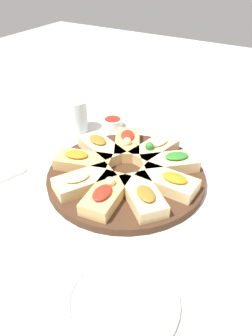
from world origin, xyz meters
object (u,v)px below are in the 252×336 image
water_glass (77,116)px  napkin_stack (0,171)px  serving_board (126,176)px  plate_right (122,301)px  dipping_bowl (113,123)px

water_glass → napkin_stack: 0.32m
serving_board → water_glass: (-0.16, -0.29, 0.04)m
plate_right → water_glass: size_ratio=1.96×
serving_board → napkin_stack: (0.16, -0.32, -0.01)m
serving_board → plate_right: 0.38m
napkin_stack → serving_board: bearing=116.4°
serving_board → dipping_bowl: size_ratio=6.09×
napkin_stack → plate_right: bearing=71.7°
serving_board → plate_right: bearing=29.7°
napkin_stack → dipping_bowl: dipping_bowl is taller
water_glass → napkin_stack: bearing=-6.5°
plate_right → dipping_bowl: bearing=-145.8°
serving_board → dipping_bowl: 0.31m
dipping_bowl → napkin_stack: bearing=-17.8°
dipping_bowl → water_glass: bearing=-48.7°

